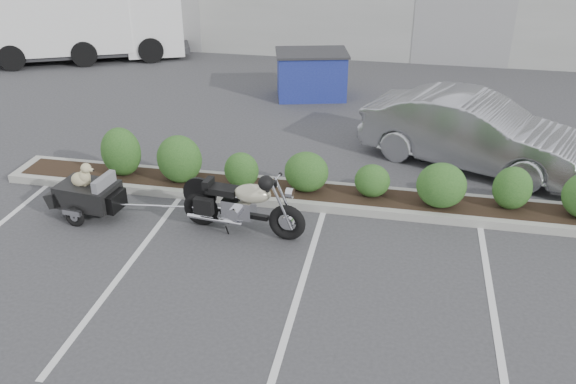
% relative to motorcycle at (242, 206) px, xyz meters
% --- Properties ---
extents(ground, '(90.00, 90.00, 0.00)m').
position_rel_motorcycle_xyz_m(ground, '(0.03, -0.80, -0.50)').
color(ground, '#38383A').
rests_on(ground, ground).
extents(planter_kerb, '(12.00, 1.00, 0.15)m').
position_rel_motorcycle_xyz_m(planter_kerb, '(1.03, 1.40, -0.42)').
color(planter_kerb, '#9E9E93').
rests_on(planter_kerb, ground).
extents(motorcycle, '(2.17, 0.79, 1.25)m').
position_rel_motorcycle_xyz_m(motorcycle, '(0.00, 0.00, 0.00)').
color(motorcycle, black).
rests_on(motorcycle, ground).
extents(pet_trailer, '(1.74, 0.98, 1.03)m').
position_rel_motorcycle_xyz_m(pet_trailer, '(-2.78, 0.02, -0.06)').
color(pet_trailer, black).
rests_on(pet_trailer, ground).
extents(sedan, '(4.70, 3.07, 1.46)m').
position_rel_motorcycle_xyz_m(sedan, '(3.88, 3.55, 0.24)').
color(sedan, '#A0A0A7').
rests_on(sedan, ground).
extents(dumpster, '(2.14, 1.71, 1.24)m').
position_rel_motorcycle_xyz_m(dumpster, '(-0.04, 7.25, 0.13)').
color(dumpster, navy).
rests_on(dumpster, ground).
extents(delivery_truck, '(6.48, 4.31, 2.84)m').
position_rel_motorcycle_xyz_m(delivery_truck, '(-7.77, 9.78, 0.87)').
color(delivery_truck, white).
rests_on(delivery_truck, ground).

